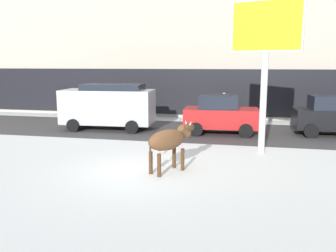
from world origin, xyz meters
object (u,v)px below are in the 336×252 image
at_px(car_red_hatchback, 220,114).
at_px(car_black_hatchback, 332,116).
at_px(pedestrian_by_cars, 129,105).
at_px(car_silver_van, 108,105).
at_px(pedestrian_near_billboard, 224,108).
at_px(cow_brown, 169,141).
at_px(billboard, 266,36).

xyz_separation_m(car_red_hatchback, car_black_hatchback, (5.16, 0.71, 0.00)).
relative_size(car_black_hatchback, pedestrian_by_cars, 2.08).
distance_m(car_black_hatchback, pedestrian_by_cars, 11.02).
height_order(car_silver_van, pedestrian_near_billboard, car_silver_van).
distance_m(cow_brown, billboard, 5.32).
relative_size(billboard, pedestrian_near_billboard, 3.21).
bearing_deg(billboard, cow_brown, -134.59).
bearing_deg(billboard, car_red_hatchback, 116.31).
xyz_separation_m(car_silver_van, pedestrian_by_cars, (0.07, 3.12, -0.36)).
height_order(billboard, pedestrian_near_billboard, billboard).
distance_m(billboard, car_black_hatchback, 6.44).
relative_size(car_silver_van, pedestrian_by_cars, 2.72).
relative_size(car_red_hatchback, car_black_hatchback, 1.00).
height_order(billboard, pedestrian_by_cars, billboard).
distance_m(billboard, pedestrian_by_cars, 10.55).
bearing_deg(pedestrian_near_billboard, car_black_hatchback, -24.63).
distance_m(cow_brown, car_silver_van, 7.96).
relative_size(billboard, car_black_hatchback, 1.55).
relative_size(car_silver_van, car_black_hatchback, 1.31).
height_order(billboard, car_silver_van, billboard).
xyz_separation_m(cow_brown, car_red_hatchback, (1.13, 6.57, -0.07)).
bearing_deg(pedestrian_by_cars, billboard, -42.18).
relative_size(pedestrian_near_billboard, pedestrian_by_cars, 1.00).
xyz_separation_m(car_red_hatchback, pedestrian_near_billboard, (-0.03, 3.08, -0.05)).
bearing_deg(pedestrian_by_cars, pedestrian_near_billboard, 0.00).
distance_m(car_silver_van, car_red_hatchback, 5.68).
bearing_deg(billboard, car_black_hatchback, 52.02).
bearing_deg(car_black_hatchback, cow_brown, -130.83).
height_order(car_black_hatchback, pedestrian_by_cars, car_black_hatchback).
xyz_separation_m(cow_brown, pedestrian_by_cars, (-4.47, 9.66, -0.11)).
relative_size(cow_brown, pedestrian_near_billboard, 1.03).
xyz_separation_m(pedestrian_near_billboard, pedestrian_by_cars, (-5.58, 0.00, 0.00)).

